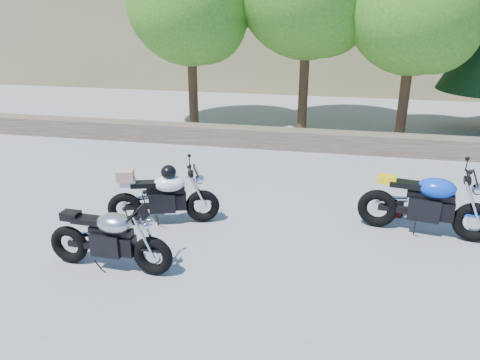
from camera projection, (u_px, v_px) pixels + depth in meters
The scene contains 8 objects.
ground at pixel (216, 244), 7.53m from camera, with size 90.00×90.00×0.00m, color gray.
stone_wall at pixel (266, 138), 12.48m from camera, with size 22.00×0.55×0.50m, color #4C3E32.
tree_decid_left at pixel (193, 2), 13.20m from camera, with size 3.67×3.67×5.62m.
tree_decid_right at pixel (420, 8), 11.95m from camera, with size 3.54×3.54×5.41m.
silver_bike at pixel (110, 239), 6.70m from camera, with size 1.94×0.61×0.97m.
white_bike at pixel (163, 195), 8.07m from camera, with size 1.90×0.79×1.07m.
blue_bike at pixel (427, 204), 7.70m from camera, with size 2.19×0.71×1.10m.
backpack at pixel (396, 207), 8.51m from camera, with size 0.25×0.22×0.34m.
Camera 1 is at (1.70, -6.45, 3.67)m, focal length 35.00 mm.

